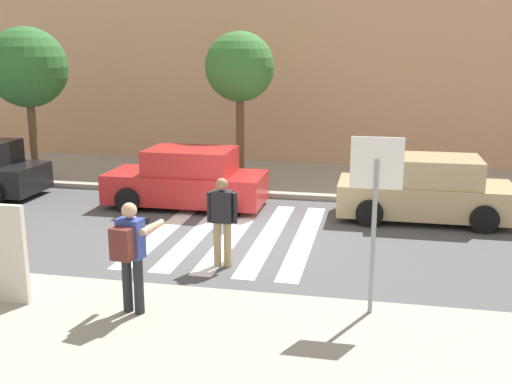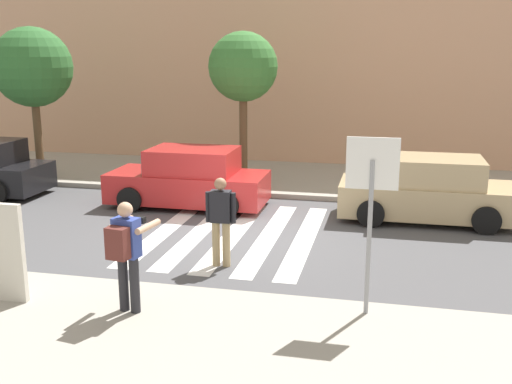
# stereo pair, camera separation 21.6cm
# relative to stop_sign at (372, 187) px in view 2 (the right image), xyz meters

# --- Properties ---
(ground_plane) EXTENTS (120.00, 120.00, 0.00)m
(ground_plane) POSITION_rel_stop_sign_xyz_m (-3.08, 3.60, -2.10)
(ground_plane) COLOR #4C4C4F
(sidewalk_near) EXTENTS (60.00, 6.00, 0.14)m
(sidewalk_near) POSITION_rel_stop_sign_xyz_m (-3.08, -2.60, -2.03)
(sidewalk_near) COLOR #9E998C
(sidewalk_near) RESTS_ON ground
(sidewalk_far) EXTENTS (60.00, 4.80, 0.14)m
(sidewalk_far) POSITION_rel_stop_sign_xyz_m (-3.08, 9.60, -2.03)
(sidewalk_far) COLOR #9E998C
(sidewalk_far) RESTS_ON ground
(building_facade_far) EXTENTS (56.00, 4.00, 7.81)m
(building_facade_far) POSITION_rel_stop_sign_xyz_m (-3.08, 14.00, 1.80)
(building_facade_far) COLOR tan
(building_facade_far) RESTS_ON ground
(crosswalk_stripe_0) EXTENTS (0.44, 5.20, 0.01)m
(crosswalk_stripe_0) POSITION_rel_stop_sign_xyz_m (-4.68, 3.80, -2.10)
(crosswalk_stripe_0) COLOR silver
(crosswalk_stripe_0) RESTS_ON ground
(crosswalk_stripe_1) EXTENTS (0.44, 5.20, 0.01)m
(crosswalk_stripe_1) POSITION_rel_stop_sign_xyz_m (-3.88, 3.80, -2.10)
(crosswalk_stripe_1) COLOR silver
(crosswalk_stripe_1) RESTS_ON ground
(crosswalk_stripe_2) EXTENTS (0.44, 5.20, 0.01)m
(crosswalk_stripe_2) POSITION_rel_stop_sign_xyz_m (-3.08, 3.80, -2.10)
(crosswalk_stripe_2) COLOR silver
(crosswalk_stripe_2) RESTS_ON ground
(crosswalk_stripe_3) EXTENTS (0.44, 5.20, 0.01)m
(crosswalk_stripe_3) POSITION_rel_stop_sign_xyz_m (-2.28, 3.80, -2.10)
(crosswalk_stripe_3) COLOR silver
(crosswalk_stripe_3) RESTS_ON ground
(crosswalk_stripe_4) EXTENTS (0.44, 5.20, 0.01)m
(crosswalk_stripe_4) POSITION_rel_stop_sign_xyz_m (-1.48, 3.80, -2.10)
(crosswalk_stripe_4) COLOR silver
(crosswalk_stripe_4) RESTS_ON ground
(stop_sign) EXTENTS (0.76, 0.08, 2.69)m
(stop_sign) POSITION_rel_stop_sign_xyz_m (0.00, 0.00, 0.00)
(stop_sign) COLOR gray
(stop_sign) RESTS_ON sidewalk_near
(photographer_with_backpack) EXTENTS (0.67, 0.90, 1.72)m
(photographer_with_backpack) POSITION_rel_stop_sign_xyz_m (-3.54, -0.76, -0.94)
(photographer_with_backpack) COLOR #232328
(photographer_with_backpack) RESTS_ON sidewalk_near
(pedestrian_crossing) EXTENTS (0.58, 0.26, 1.72)m
(pedestrian_crossing) POSITION_rel_stop_sign_xyz_m (-2.80, 1.81, -1.13)
(pedestrian_crossing) COLOR tan
(pedestrian_crossing) RESTS_ON ground
(parked_car_red) EXTENTS (4.10, 1.92, 1.55)m
(parked_car_red) POSITION_rel_stop_sign_xyz_m (-4.82, 5.90, -1.38)
(parked_car_red) COLOR red
(parked_car_red) RESTS_ON ground
(parked_car_tan) EXTENTS (4.10, 1.92, 1.55)m
(parked_car_tan) POSITION_rel_stop_sign_xyz_m (1.20, 5.90, -1.38)
(parked_car_tan) COLOR tan
(parked_car_tan) RESTS_ON ground
(street_tree_west) EXTENTS (2.39, 2.39, 4.56)m
(street_tree_west) POSITION_rel_stop_sign_xyz_m (-10.39, 7.84, 1.38)
(street_tree_west) COLOR brown
(street_tree_west) RESTS_ON sidewalk_far
(street_tree_center) EXTENTS (2.03, 2.03, 4.41)m
(street_tree_center) POSITION_rel_stop_sign_xyz_m (-4.05, 8.65, 1.39)
(street_tree_center) COLOR brown
(street_tree_center) RESTS_ON sidewalk_far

